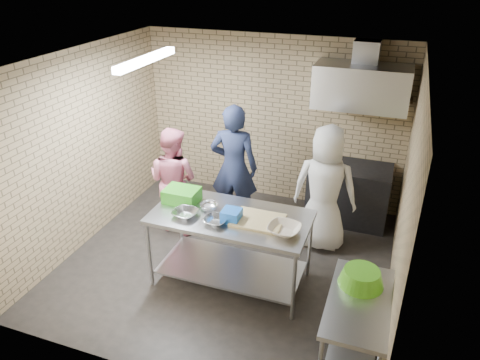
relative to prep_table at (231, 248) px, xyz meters
name	(u,v)px	position (x,y,z in m)	size (l,w,h in m)	color
floor	(228,260)	(-0.18, 0.36, -0.48)	(4.20, 4.20, 0.00)	black
ceiling	(225,61)	(-0.18, 0.36, 2.22)	(4.20, 4.20, 0.00)	black
back_wall	(272,120)	(-0.18, 2.36, 0.87)	(4.20, 0.06, 2.70)	tan
front_wall	(143,265)	(-0.18, -1.64, 0.87)	(4.20, 0.06, 2.70)	tan
left_wall	(85,149)	(-2.28, 0.36, 0.87)	(0.06, 4.00, 2.70)	tan
right_wall	(406,199)	(1.92, 0.36, 0.87)	(0.06, 4.00, 2.70)	tan
prep_table	(231,248)	(0.00, 0.00, 0.00)	(1.91, 0.95, 0.95)	#B5B7BC
side_counter	(355,329)	(1.62, -0.74, -0.10)	(0.60, 1.20, 0.75)	silver
stove	(348,193)	(1.17, 2.01, -0.03)	(1.20, 0.70, 0.90)	black
range_hood	(362,87)	(1.17, 2.06, 1.62)	(1.30, 0.60, 0.60)	silver
hood_duct	(367,52)	(1.17, 2.21, 2.07)	(0.35, 0.30, 0.30)	#A5A8AD
wall_shelf	(383,98)	(1.47, 2.25, 1.44)	(0.80, 0.20, 0.04)	#3F2B19
fluorescent_fixture	(146,60)	(-1.18, 0.36, 2.16)	(0.10, 1.25, 0.08)	white
green_crate	(182,195)	(-0.70, 0.12, 0.56)	(0.42, 0.32, 0.17)	#2B921B
blue_tub	(231,215)	(0.05, -0.10, 0.55)	(0.21, 0.21, 0.14)	blue
cutting_board	(258,220)	(0.35, -0.02, 0.49)	(0.58, 0.45, 0.03)	tan
mixing_bowl_a	(185,214)	(-0.50, -0.20, 0.51)	(0.30, 0.30, 0.07)	#B4B7BC
mixing_bowl_b	(209,207)	(-0.30, 0.05, 0.51)	(0.23, 0.23, 0.07)	silver
mixing_bowl_c	(216,221)	(-0.10, -0.22, 0.51)	(0.27, 0.27, 0.07)	#B4B7BB
ceramic_bowl	(284,230)	(0.70, -0.15, 0.52)	(0.37, 0.37, 0.09)	beige
green_basin	(361,277)	(1.60, -0.49, 0.36)	(0.46, 0.46, 0.17)	#59C626
bottle_red	(366,89)	(1.22, 2.25, 1.55)	(0.07, 0.07, 0.18)	#B22619
bottle_green	(395,92)	(1.62, 2.25, 1.54)	(0.06, 0.06, 0.15)	green
man_navy	(234,168)	(-0.43, 1.26, 0.48)	(0.70, 0.46, 1.91)	#141833
woman_pink	(173,180)	(-1.23, 0.89, 0.32)	(0.78, 0.60, 1.60)	#D47089
woman_white	(325,189)	(0.92, 1.17, 0.42)	(0.88, 0.57, 1.79)	silver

